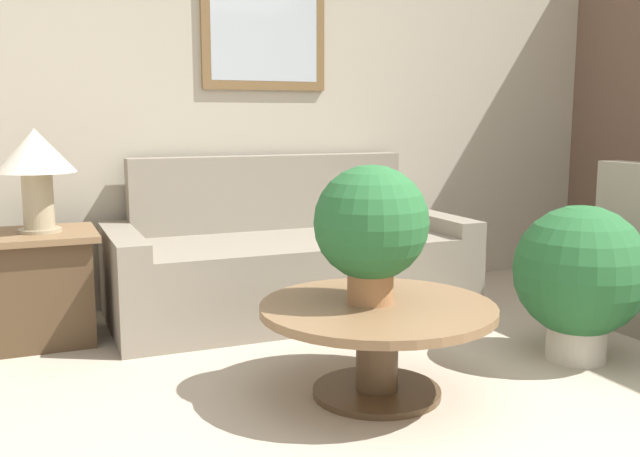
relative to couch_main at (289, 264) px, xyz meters
The scene contains 7 objects.
wall_back 1.14m from the couch_main, 74.90° to the left, with size 7.10×0.09×2.60m.
couch_main is the anchor object (origin of this frame).
coffee_table 1.46m from the couch_main, 94.45° to the right, with size 1.06×1.06×0.42m.
side_table 1.47m from the couch_main, behind, with size 0.59×0.59×0.62m.
table_lamp 1.63m from the couch_main, behind, with size 0.42×0.42×0.57m.
potted_plant_on_table 1.49m from the couch_main, 95.29° to the right, with size 0.51×0.51×0.62m.
potted_plant_floor 1.79m from the couch_main, 53.31° to the right, with size 0.68×0.68×0.81m.
Camera 1 is at (-1.69, -1.97, 1.25)m, focal length 40.00 mm.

